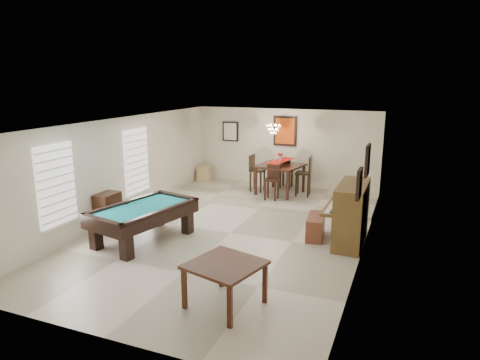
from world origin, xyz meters
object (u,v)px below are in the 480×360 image
Objects in this scene: flower_vase at (280,157)px; dining_chair_east at (303,176)px; piano_bench at (315,227)px; apothecary_chest at (108,212)px; pool_table at (144,224)px; upright_piano at (344,213)px; dining_table at (280,177)px; chandelier at (273,126)px; dining_chair_west at (258,173)px; square_table at (225,284)px; dining_chair_north at (286,173)px; dining_chair_south at (272,183)px; corner_bench at (204,173)px.

dining_chair_east is at bearing 2.63° from flower_vase.
piano_bench is 1.00× the size of apothecary_chest.
pool_table is at bearing -34.83° from dining_chair_east.
dining_table is (-2.35, 2.96, -0.04)m from upright_piano.
flower_vase reaches higher than dining_table.
chandelier is at bearing 124.96° from piano_bench.
flower_vase is 0.93m from dining_chair_west.
square_table reaches higher than piano_bench.
chandelier is (1.61, 4.36, 1.81)m from pool_table.
upright_piano is 1.42× the size of dining_chair_west.
dining_chair_north is at bearing -44.38° from dining_chair_west.
chandelier is (-1.21, 6.24, 1.84)m from square_table.
dining_chair_south is 1.88× the size of corner_bench.
piano_bench is at bearing 117.17° from dining_chair_north.
flower_vase is 0.21× the size of dining_chair_east.
pool_table is 1.20m from apothecary_chest.
dining_chair_east is (3.66, 4.35, 0.26)m from apothecary_chest.
dining_chair_east is (0.71, 0.03, -0.54)m from flower_vase.
dining_chair_south is 0.85× the size of dining_chair_east.
dining_chair_north is (2.93, 5.07, 0.16)m from apothecary_chest.
dining_chair_east is at bearing 74.32° from pool_table.
square_table is 0.65× the size of upright_piano.
upright_piano is at bearing 124.37° from dining_chair_north.
square_table is at bearing -28.14° from apothecary_chest.
dining_chair_west is (2.22, 4.35, 0.23)m from apothecary_chest.
pool_table is 1.44× the size of upright_piano.
dining_table is at bearing 85.55° from dining_chair_south.
upright_piano is 6.41m from corner_bench.
square_table is at bearing 100.12° from dining_chair_north.
dining_chair_west is at bearing 46.82° from dining_chair_north.
dining_chair_east reaches higher than corner_bench.
pool_table is 2.05× the size of dining_chair_west.
dining_table is at bearing 128.48° from upright_piano.
pool_table is 1.94× the size of dining_chair_east.
square_table is 6.73m from dining_chair_west.
dining_chair_south reaches higher than square_table.
upright_piano reaches higher than pool_table.
dining_chair_south is at bearing -136.60° from dining_chair_west.
piano_bench is 1.70× the size of corner_bench.
dining_chair_west is (-1.77, 6.48, 0.32)m from square_table.
piano_bench is 0.91× the size of dining_chair_south.
flower_vase is 0.99m from dining_chair_north.
dining_chair_east reaches higher than dining_chair_south.
dining_table is at bearing -92.04° from dining_chair_west.
dining_chair_north is (-1.75, 3.69, 0.36)m from piano_bench.
dining_chair_south reaches higher than corner_bench.
apothecary_chest reaches higher than piano_bench.
piano_bench is 3.43m from dining_table.
chandelier is (-0.15, 0.52, 1.58)m from dining_chair_south.
dining_chair_east is at bearing 109.07° from piano_bench.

